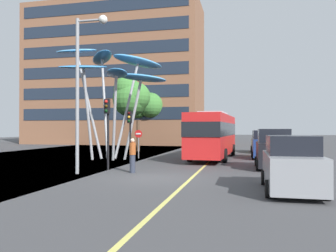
{
  "coord_description": "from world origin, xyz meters",
  "views": [
    {
      "loc": [
        4.06,
        -15.17,
        2.29
      ],
      "look_at": [
        -1.36,
        8.6,
        2.5
      ],
      "focal_mm": 36.04,
      "sensor_mm": 36.0,
      "label": 1
    }
  ],
  "objects_px": {
    "traffic_light_kerb_far": "(130,125)",
    "street_lamp": "(84,74)",
    "leaf_sculpture": "(114,71)",
    "car_parked_near": "(292,165)",
    "car_side_street": "(261,142)",
    "red_bus": "(213,133)",
    "pedestrian": "(133,155)",
    "no_entry_sign": "(138,139)",
    "traffic_light_kerb_near": "(107,119)",
    "car_parked_mid": "(274,150)",
    "car_parked_far": "(264,145)"
  },
  "relations": [
    {
      "from": "traffic_light_kerb_far",
      "to": "car_parked_mid",
      "type": "distance_m",
      "value": 9.39
    },
    {
      "from": "leaf_sculpture",
      "to": "traffic_light_kerb_near",
      "type": "distance_m",
      "value": 8.11
    },
    {
      "from": "car_side_street",
      "to": "leaf_sculpture",
      "type": "bearing_deg",
      "value": -139.38
    },
    {
      "from": "leaf_sculpture",
      "to": "car_parked_near",
      "type": "height_order",
      "value": "leaf_sculpture"
    },
    {
      "from": "traffic_light_kerb_near",
      "to": "street_lamp",
      "type": "bearing_deg",
      "value": -106.11
    },
    {
      "from": "car_parked_near",
      "to": "car_side_street",
      "type": "distance_m",
      "value": 20.91
    },
    {
      "from": "traffic_light_kerb_near",
      "to": "red_bus",
      "type": "bearing_deg",
      "value": 59.72
    },
    {
      "from": "car_parked_near",
      "to": "leaf_sculpture",
      "type": "bearing_deg",
      "value": 135.39
    },
    {
      "from": "pedestrian",
      "to": "no_entry_sign",
      "type": "xyz_separation_m",
      "value": [
        -2.34,
        8.27,
        0.58
      ]
    },
    {
      "from": "car_parked_far",
      "to": "car_side_street",
      "type": "relative_size",
      "value": 0.97
    },
    {
      "from": "car_side_street",
      "to": "street_lamp",
      "type": "distance_m",
      "value": 20.92
    },
    {
      "from": "traffic_light_kerb_near",
      "to": "street_lamp",
      "type": "height_order",
      "value": "street_lamp"
    },
    {
      "from": "traffic_light_kerb_near",
      "to": "car_parked_near",
      "type": "xyz_separation_m",
      "value": [
        9.11,
        -4.51,
        -1.88
      ]
    },
    {
      "from": "traffic_light_kerb_near",
      "to": "car_parked_far",
      "type": "relative_size",
      "value": 1.01
    },
    {
      "from": "car_parked_mid",
      "to": "street_lamp",
      "type": "xyz_separation_m",
      "value": [
        -9.58,
        -4.49,
        4.01
      ]
    },
    {
      "from": "car_side_street",
      "to": "no_entry_sign",
      "type": "distance_m",
      "value": 13.1
    },
    {
      "from": "leaf_sculpture",
      "to": "traffic_light_kerb_far",
      "type": "xyz_separation_m",
      "value": [
        2.18,
        -2.67,
        -4.22
      ]
    },
    {
      "from": "traffic_light_kerb_far",
      "to": "pedestrian",
      "type": "relative_size",
      "value": 1.94
    },
    {
      "from": "traffic_light_kerb_far",
      "to": "pedestrian",
      "type": "distance_m",
      "value": 5.44
    },
    {
      "from": "red_bus",
      "to": "car_side_street",
      "type": "bearing_deg",
      "value": 63.13
    },
    {
      "from": "traffic_light_kerb_near",
      "to": "car_parked_near",
      "type": "bearing_deg",
      "value": -26.36
    },
    {
      "from": "traffic_light_kerb_far",
      "to": "no_entry_sign",
      "type": "bearing_deg",
      "value": 98.08
    },
    {
      "from": "red_bus",
      "to": "leaf_sculpture",
      "type": "distance_m",
      "value": 9.0
    },
    {
      "from": "leaf_sculpture",
      "to": "traffic_light_kerb_far",
      "type": "height_order",
      "value": "leaf_sculpture"
    },
    {
      "from": "car_parked_far",
      "to": "leaf_sculpture",
      "type": "bearing_deg",
      "value": -166.05
    },
    {
      "from": "traffic_light_kerb_far",
      "to": "pedestrian",
      "type": "xyz_separation_m",
      "value": [
        1.85,
        -4.85,
        -1.62
      ]
    },
    {
      "from": "red_bus",
      "to": "car_parked_mid",
      "type": "bearing_deg",
      "value": -56.3
    },
    {
      "from": "car_parked_near",
      "to": "car_parked_far",
      "type": "bearing_deg",
      "value": 90.86
    },
    {
      "from": "car_parked_near",
      "to": "car_parked_mid",
      "type": "bearing_deg",
      "value": 90.38
    },
    {
      "from": "car_parked_near",
      "to": "car_parked_mid",
      "type": "height_order",
      "value": "car_parked_mid"
    },
    {
      "from": "leaf_sculpture",
      "to": "street_lamp",
      "type": "xyz_separation_m",
      "value": [
        1.78,
        -8.52,
        -1.67
      ]
    },
    {
      "from": "leaf_sculpture",
      "to": "car_parked_near",
      "type": "relative_size",
      "value": 2.14
    },
    {
      "from": "pedestrian",
      "to": "no_entry_sign",
      "type": "height_order",
      "value": "no_entry_sign"
    },
    {
      "from": "traffic_light_kerb_far",
      "to": "no_entry_sign",
      "type": "xyz_separation_m",
      "value": [
        -0.48,
        3.42,
        -1.04
      ]
    },
    {
      "from": "car_parked_near",
      "to": "street_lamp",
      "type": "distance_m",
      "value": 10.82
    },
    {
      "from": "car_parked_far",
      "to": "traffic_light_kerb_far",
      "type": "bearing_deg",
      "value": -148.85
    },
    {
      "from": "red_bus",
      "to": "car_parked_far",
      "type": "height_order",
      "value": "red_bus"
    },
    {
      "from": "car_parked_far",
      "to": "pedestrian",
      "type": "bearing_deg",
      "value": -124.8
    },
    {
      "from": "car_parked_near",
      "to": "car_parked_far",
      "type": "distance_m",
      "value": 14.03
    },
    {
      "from": "car_parked_near",
      "to": "car_side_street",
      "type": "relative_size",
      "value": 1.07
    },
    {
      "from": "red_bus",
      "to": "traffic_light_kerb_far",
      "type": "height_order",
      "value": "red_bus"
    },
    {
      "from": "traffic_light_kerb_near",
      "to": "pedestrian",
      "type": "height_order",
      "value": "traffic_light_kerb_near"
    },
    {
      "from": "traffic_light_kerb_far",
      "to": "street_lamp",
      "type": "height_order",
      "value": "street_lamp"
    },
    {
      "from": "car_parked_near",
      "to": "traffic_light_kerb_near",
      "type": "bearing_deg",
      "value": 153.64
    },
    {
      "from": "car_parked_near",
      "to": "street_lamp",
      "type": "xyz_separation_m",
      "value": [
        -9.63,
        2.73,
        4.11
      ]
    },
    {
      "from": "car_parked_mid",
      "to": "no_entry_sign",
      "type": "distance_m",
      "value": 10.79
    },
    {
      "from": "car_parked_near",
      "to": "street_lamp",
      "type": "height_order",
      "value": "street_lamp"
    },
    {
      "from": "red_bus",
      "to": "no_entry_sign",
      "type": "height_order",
      "value": "red_bus"
    },
    {
      "from": "car_side_street",
      "to": "pedestrian",
      "type": "xyz_separation_m",
      "value": [
        -7.24,
        -17.19,
        -0.09
      ]
    },
    {
      "from": "traffic_light_kerb_near",
      "to": "pedestrian",
      "type": "relative_size",
      "value": 2.19
    }
  ]
}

